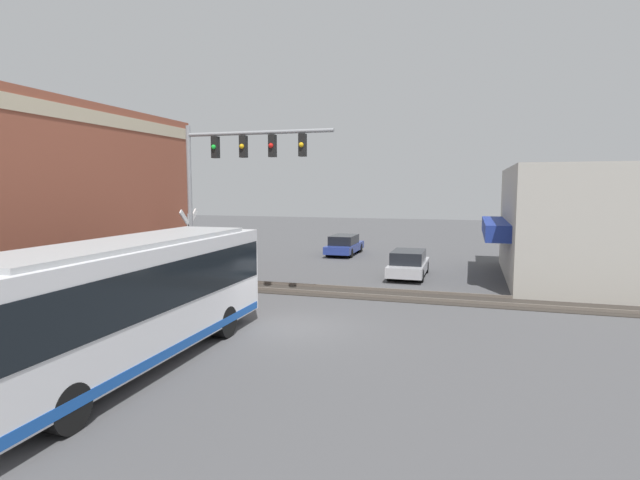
# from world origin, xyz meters

# --- Properties ---
(ground_plane) EXTENTS (120.00, 120.00, 0.00)m
(ground_plane) POSITION_xyz_m (0.00, 0.00, 0.00)
(ground_plane) COLOR #4C4C4F
(shop_building) EXTENTS (11.14, 10.02, 5.77)m
(shop_building) POSITION_xyz_m (12.24, -11.87, 2.88)
(shop_building) COLOR #B2ADA3
(shop_building) RESTS_ON ground
(city_bus) EXTENTS (10.48, 2.59, 3.38)m
(city_bus) POSITION_xyz_m (-4.76, 2.80, 1.86)
(city_bus) COLOR silver
(city_bus) RESTS_ON ground
(traffic_signal_gantry) EXTENTS (0.42, 6.58, 7.37)m
(traffic_signal_gantry) POSITION_xyz_m (3.53, 4.02, 5.51)
(traffic_signal_gantry) COLOR gray
(traffic_signal_gantry) RESTS_ON ground
(crossing_signal) EXTENTS (1.41, 1.18, 3.81)m
(crossing_signal) POSITION_xyz_m (3.44, 6.06, 2.30)
(crossing_signal) COLOR gray
(crossing_signal) RESTS_ON ground
(rail_track_near) EXTENTS (2.60, 60.00, 0.15)m
(rail_track_near) POSITION_xyz_m (6.00, 0.00, 0.03)
(rail_track_near) COLOR #332D28
(rail_track_near) RESTS_ON ground
(parked_car_silver) EXTENTS (4.66, 1.82, 1.43)m
(parked_car_silver) POSITION_xyz_m (10.80, -2.60, 0.67)
(parked_car_silver) COLOR #B7B7BC
(parked_car_silver) RESTS_ON ground
(parked_car_blue) EXTENTS (4.83, 1.82, 1.40)m
(parked_car_blue) POSITION_xyz_m (18.37, 2.80, 0.66)
(parked_car_blue) COLOR navy
(parked_car_blue) RESTS_ON ground
(pedestrian_at_crossing) EXTENTS (0.34, 0.34, 1.77)m
(pedestrian_at_crossing) POSITION_xyz_m (3.86, 4.35, 0.91)
(pedestrian_at_crossing) COLOR #473828
(pedestrian_at_crossing) RESTS_ON ground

